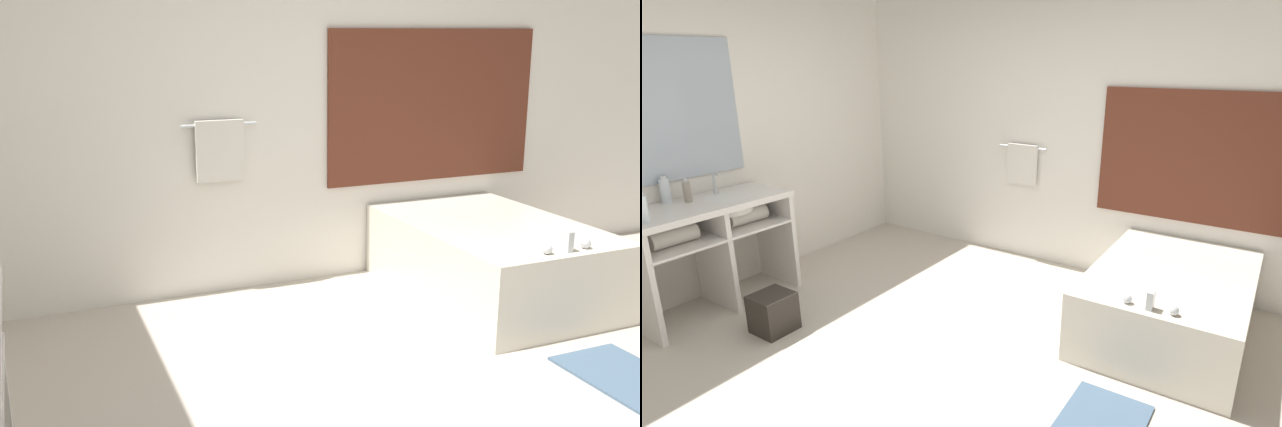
{
  "view_description": "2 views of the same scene",
  "coord_description": "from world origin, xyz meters",
  "views": [
    {
      "loc": [
        -1.51,
        -2.33,
        1.72
      ],
      "look_at": [
        -0.23,
        0.65,
        0.9
      ],
      "focal_mm": 40.0,
      "sensor_mm": 36.0,
      "label": 1
    },
    {
      "loc": [
        1.89,
        -2.25,
        2.01
      ],
      "look_at": [
        -0.15,
        0.83,
        0.84
      ],
      "focal_mm": 28.0,
      "sensor_mm": 36.0,
      "label": 2
    }
  ],
  "objects": [
    {
      "name": "bathtub",
      "position": [
        1.33,
        1.4,
        0.28
      ],
      "size": [
        1.07,
        1.58,
        0.63
      ],
      "color": "silver",
      "rests_on": "ground_plane"
    },
    {
      "name": "wall_back_with_blinds",
      "position": [
        0.05,
        2.23,
        1.34
      ],
      "size": [
        7.4,
        0.13,
        2.7
      ],
      "color": "white",
      "rests_on": "ground_plane"
    },
    {
      "name": "bath_mat",
      "position": [
        1.25,
        0.13,
        0.01
      ],
      "size": [
        0.45,
        0.66,
        0.02
      ],
      "color": "slate",
      "rests_on": "ground_plane"
    }
  ]
}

